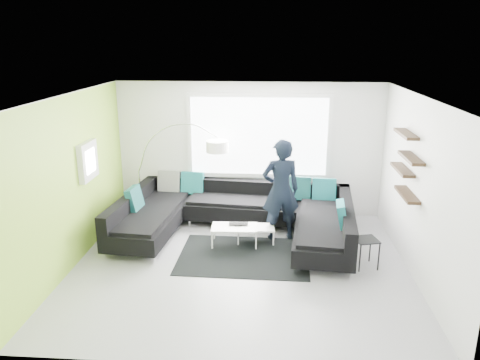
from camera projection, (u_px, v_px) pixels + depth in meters
name	position (u px, v px, depth m)	size (l,w,h in m)	color
ground	(240.00, 266.00, 7.78)	(5.50, 5.50, 0.00)	gray
room_shell	(244.00, 157.00, 7.45)	(5.54, 5.04, 2.82)	silver
sectional_sofa	(235.00, 218.00, 8.74)	(4.49, 3.02, 0.92)	black
rug	(244.00, 256.00, 8.12)	(2.23, 1.62, 0.01)	black
coffee_table	(245.00, 234.00, 8.60)	(1.07, 0.62, 0.35)	silver
arc_lamp	(139.00, 171.00, 9.61)	(1.91, 0.73, 2.04)	white
side_table	(365.00, 253.00, 7.69)	(0.36, 0.36, 0.49)	black
person	(281.00, 190.00, 8.59)	(0.78, 0.59, 1.91)	black
laptop	(238.00, 225.00, 8.53)	(0.36, 0.24, 0.03)	black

